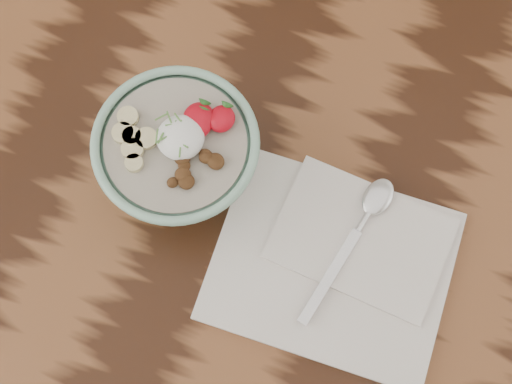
# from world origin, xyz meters

# --- Properties ---
(table) EXTENTS (1.60, 0.90, 0.75)m
(table) POSITION_xyz_m (0.00, 0.00, 0.66)
(table) COLOR black
(table) RESTS_ON ground
(breakfast_bowl) EXTENTS (0.17, 0.17, 0.12)m
(breakfast_bowl) POSITION_xyz_m (-0.03, -0.01, 0.81)
(breakfast_bowl) COLOR #8BBBA3
(breakfast_bowl) RESTS_ON table
(napkin) EXTENTS (0.27, 0.22, 0.02)m
(napkin) POSITION_xyz_m (0.16, -0.04, 0.76)
(napkin) COLOR silver
(napkin) RESTS_ON table
(spoon) EXTENTS (0.05, 0.19, 0.01)m
(spoon) POSITION_xyz_m (0.18, 0.01, 0.77)
(spoon) COLOR silver
(spoon) RESTS_ON napkin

